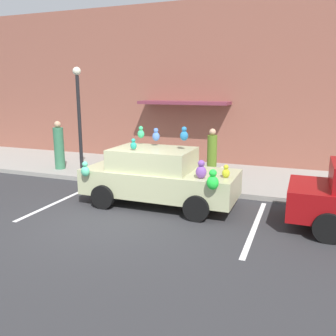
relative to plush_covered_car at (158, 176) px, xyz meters
The scene contains 10 objects.
ground_plane 1.98m from the plush_covered_car, 111.89° to the right, with size 60.00×60.00×0.00m, color #2D2D30.
sidewalk 3.47m from the plush_covered_car, 101.48° to the left, with size 24.00×4.00×0.15m, color gray.
storefront_building 6.01m from the plush_covered_car, 97.06° to the left, with size 24.00×1.25×6.40m.
parking_stripe_front 2.91m from the plush_covered_car, 14.05° to the right, with size 0.12×3.60×0.01m, color silver.
parking_stripe_rear 2.91m from the plush_covered_car, 165.96° to the right, with size 0.12×3.60×0.01m, color silver.
plush_covered_car is the anchor object (origin of this frame).
teddy_bear_on_sidewalk 2.28m from the plush_covered_car, 50.03° to the left, with size 0.35×0.29×0.66m.
street_lamp_post 4.42m from the plush_covered_car, 153.74° to the left, with size 0.28×0.28×3.66m.
pedestrian_near_shopfront 2.92m from the plush_covered_car, 74.55° to the left, with size 0.32×0.32×1.67m.
pedestrian_walking_past 5.35m from the plush_covered_car, 156.16° to the left, with size 0.37×0.37×1.79m.
Camera 1 is at (4.31, -7.04, 3.15)m, focal length 38.49 mm.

